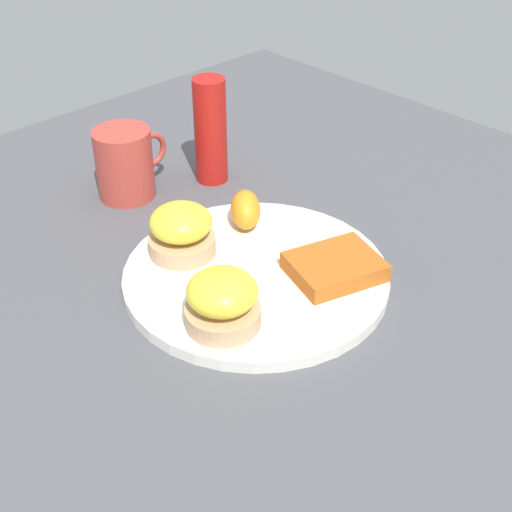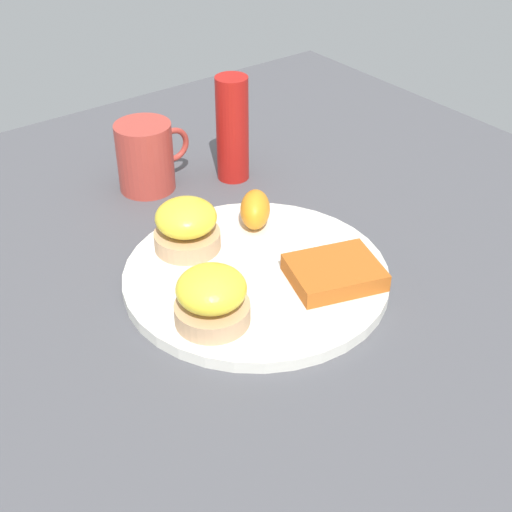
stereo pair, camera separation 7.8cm
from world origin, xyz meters
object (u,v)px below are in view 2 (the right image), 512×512
(sandwich_benedict_left, at_px, (187,226))
(sandwich_benedict_right, at_px, (212,298))
(fork, at_px, (283,282))
(hashbrown_patty, at_px, (334,272))
(cup, at_px, (146,156))
(orange_wedge, at_px, (255,209))
(condiment_bottle, at_px, (232,129))

(sandwich_benedict_left, height_order, sandwich_benedict_right, same)
(sandwich_benedict_right, relative_size, fork, 0.40)
(sandwich_benedict_right, height_order, hashbrown_patty, sandwich_benedict_right)
(fork, xyz_separation_m, cup, (0.00, 0.30, 0.03))
(hashbrown_patty, bearing_deg, fork, 151.16)
(orange_wedge, distance_m, cup, 0.19)
(cup, bearing_deg, sandwich_benedict_left, -105.00)
(orange_wedge, bearing_deg, cup, 104.12)
(cup, bearing_deg, hashbrown_patty, -81.69)
(fork, bearing_deg, sandwich_benedict_left, 109.78)
(cup, distance_m, condiment_bottle, 0.12)
(sandwich_benedict_left, relative_size, cup, 0.73)
(fork, relative_size, condiment_bottle, 1.33)
(sandwich_benedict_right, distance_m, orange_wedge, 0.19)
(orange_wedge, bearing_deg, sandwich_benedict_right, -140.29)
(sandwich_benedict_right, relative_size, hashbrown_patty, 0.80)
(sandwich_benedict_left, distance_m, condiment_bottle, 0.20)
(orange_wedge, bearing_deg, condiment_bottle, 64.87)
(sandwich_benedict_left, bearing_deg, orange_wedge, -5.21)
(fork, xyz_separation_m, condiment_bottle, (0.11, 0.25, 0.06))
(hashbrown_patty, distance_m, condiment_bottle, 0.29)
(sandwich_benedict_left, relative_size, condiment_bottle, 0.53)
(sandwich_benedict_right, distance_m, fork, 0.10)
(sandwich_benedict_left, xyz_separation_m, fork, (0.04, -0.12, -0.03))
(hashbrown_patty, xyz_separation_m, condiment_bottle, (0.06, 0.28, 0.05))
(sandwich_benedict_left, relative_size, hashbrown_patty, 0.80)
(sandwich_benedict_left, distance_m, fork, 0.13)
(sandwich_benedict_left, height_order, fork, sandwich_benedict_left)
(cup, bearing_deg, orange_wedge, -75.88)
(hashbrown_patty, bearing_deg, sandwich_benedict_left, 121.96)
(sandwich_benedict_right, xyz_separation_m, fork, (0.10, 0.00, -0.03))
(condiment_bottle, bearing_deg, fork, -114.04)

